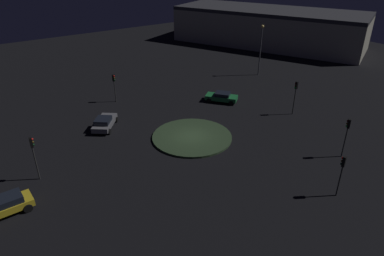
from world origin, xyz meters
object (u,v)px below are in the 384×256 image
(car_yellow, at_px, (5,205))
(streetlamp_northeast, at_px, (261,44))
(car_grey, at_px, (104,122))
(traffic_light_south, at_px, (342,168))
(traffic_light_north, at_px, (114,82))
(traffic_light_southeast, at_px, (347,130))
(traffic_light_east, at_px, (295,91))
(traffic_light_west, at_px, (33,150))
(car_green, at_px, (222,97))
(store_building, at_px, (268,27))

(car_yellow, distance_m, streetlamp_northeast, 41.94)
(car_grey, distance_m, car_yellow, 15.01)
(traffic_light_south, bearing_deg, traffic_light_north, -2.27)
(streetlamp_northeast, bearing_deg, car_yellow, -162.31)
(car_grey, xyz_separation_m, traffic_light_southeast, (16.62, -19.25, 2.19))
(traffic_light_north, distance_m, traffic_light_east, 22.98)
(traffic_light_southeast, distance_m, traffic_light_south, 6.69)
(traffic_light_west, bearing_deg, traffic_light_north, 49.92)
(traffic_light_south, bearing_deg, traffic_light_east, -52.14)
(car_grey, bearing_deg, car_green, -57.33)
(car_green, xyz_separation_m, streetlamp_northeast, (12.07, 5.22, 4.32))
(store_building, bearing_deg, traffic_light_southeast, 118.59)
(car_yellow, height_order, traffic_light_west, traffic_light_west)
(car_green, distance_m, car_grey, 15.93)
(car_green, height_order, traffic_light_west, traffic_light_west)
(car_yellow, xyz_separation_m, traffic_light_south, (22.68, -13.39, 1.95))
(traffic_light_north, bearing_deg, car_green, 44.46)
(car_yellow, relative_size, traffic_light_north, 1.10)
(traffic_light_southeast, relative_size, store_building, 0.10)
(car_green, distance_m, store_building, 34.28)
(traffic_light_south, bearing_deg, car_grey, 10.59)
(car_grey, bearing_deg, traffic_light_west, 163.91)
(car_yellow, bearing_deg, car_green, -166.82)
(car_grey, xyz_separation_m, store_building, (44.22, 17.23, 2.95))
(car_yellow, xyz_separation_m, streetlamp_northeast, (39.75, 12.68, 4.26))
(traffic_light_east, bearing_deg, traffic_light_north, -35.79)
(streetlamp_northeast, bearing_deg, car_grey, -172.92)
(traffic_light_north, height_order, traffic_light_south, traffic_light_north)
(traffic_light_west, distance_m, traffic_light_east, 29.34)
(car_green, xyz_separation_m, traffic_light_southeast, (0.79, -17.50, 2.20))
(car_grey, xyz_separation_m, traffic_light_west, (-8.61, -6.02, 2.27))
(traffic_light_south, bearing_deg, traffic_light_southeast, -74.94)
(car_grey, height_order, store_building, store_building)
(car_grey, xyz_separation_m, traffic_light_north, (4.27, 6.42, 2.01))
(car_grey, distance_m, store_building, 47.55)
(car_grey, relative_size, traffic_light_east, 1.05)
(store_building, bearing_deg, traffic_light_north, 80.83)
(car_grey, distance_m, traffic_light_southeast, 25.53)
(streetlamp_northeast, bearing_deg, traffic_light_west, -165.44)
(streetlamp_northeast, relative_size, store_building, 0.19)
(streetlamp_northeast, bearing_deg, traffic_light_east, -119.13)
(traffic_light_west, relative_size, streetlamp_northeast, 0.53)
(streetlamp_northeast, xyz_separation_m, store_building, (16.31, 13.77, -1.35))
(car_yellow, distance_m, store_building, 62.06)
(car_green, height_order, car_yellow, car_yellow)
(car_yellow, relative_size, traffic_light_southeast, 1.03)
(car_green, xyz_separation_m, traffic_light_north, (-11.56, 8.17, 2.03))
(car_green, xyz_separation_m, store_building, (28.39, 18.98, 2.97))
(traffic_light_southeast, xyz_separation_m, traffic_light_north, (-12.35, 25.67, -0.18))
(car_grey, bearing_deg, traffic_light_north, 5.36)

